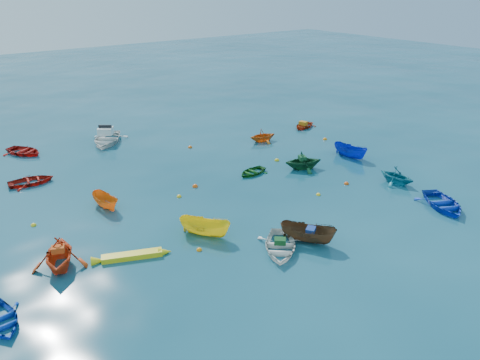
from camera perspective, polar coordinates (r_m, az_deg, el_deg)
ground at (r=29.18m, az=5.89°, el=-3.86°), size 160.00×160.00×0.00m
dinghy_blue_sw at (r=22.81m, az=-27.17°, el=-15.36°), size 2.23×3.01×0.60m
dinghy_white_near at (r=25.23m, az=4.86°, el=-8.54°), size 4.14×4.24×0.72m
sampan_brown_mid at (r=26.16m, az=8.20°, el=-7.45°), size 2.66×3.26×1.21m
dinghy_blue_se at (r=32.22m, az=23.44°, el=-3.06°), size 4.11×4.51×0.77m
dinghy_orange_w at (r=25.51m, az=-20.99°, el=-9.81°), size 3.71×3.95×1.66m
sampan_yellow_mid at (r=26.58m, az=-4.27°, el=-6.72°), size 2.67×3.20×1.19m
dinghy_green_e at (r=34.58m, az=1.48°, el=0.78°), size 2.69×2.15×0.50m
dinghy_cyan_se at (r=34.77m, az=18.45°, el=-0.36°), size 2.37×2.69×1.33m
dinghy_red_nw at (r=36.03m, az=-24.05°, el=-0.40°), size 3.27×2.53×0.62m
sampan_orange_n at (r=30.73m, az=-15.96°, el=-3.23°), size 1.25×2.72×1.02m
dinghy_green_n at (r=35.79m, az=7.67°, el=1.37°), size 3.52×3.32×1.46m
dinghy_red_ne at (r=45.91m, az=7.73°, el=6.37°), size 3.15×2.68×0.55m
sampan_blue_far at (r=38.87m, az=13.23°, el=2.76°), size 1.48×3.16×1.18m
dinghy_red_far at (r=42.39m, az=-24.77°, el=2.91°), size 3.67×4.05×0.69m
dinghy_orange_far at (r=41.58m, az=2.76°, el=4.74°), size 2.74×2.47×1.26m
kayak_yellow at (r=25.14m, az=-12.99°, el=-9.24°), size 3.70×1.94×0.38m
motorboat_white at (r=42.80m, az=-15.91°, el=4.39°), size 5.21×5.46×1.52m
tarp_green_a at (r=25.05m, az=4.90°, el=-7.44°), size 0.77×0.75×0.30m
tarp_blue_a at (r=25.76m, az=8.62°, el=-6.07°), size 0.75×0.70×0.29m
tarp_orange_a at (r=25.06m, az=-21.30°, el=-7.86°), size 0.76×0.67×0.30m
tarp_green_b at (r=35.44m, az=7.60°, el=2.69°), size 0.70×0.78×0.31m
tarp_orange_b at (r=45.70m, az=7.70°, el=6.88°), size 0.75×0.86×0.35m
buoy_or_a at (r=25.24m, az=-4.99°, el=-8.53°), size 0.30×0.30×0.30m
buoy_ye_a at (r=31.63m, az=9.53°, el=-1.82°), size 0.30×0.30×0.30m
buoy_or_b at (r=33.67m, az=12.85°, el=-0.49°), size 0.35×0.35×0.35m
buoy_or_c at (r=32.55m, az=-5.48°, el=-0.83°), size 0.39×0.39×0.39m
buoy_ye_c at (r=31.19m, az=-7.44°, el=-2.05°), size 0.32×0.32×0.32m
buoy_or_d at (r=42.68m, az=10.32°, el=4.87°), size 0.36×0.36×0.36m
buoy_ye_d at (r=30.00m, az=-23.85°, el=-5.11°), size 0.32×0.32×0.32m
buoy_or_e at (r=40.16m, az=-6.10°, el=3.94°), size 0.36×0.36×0.36m
buoy_ye_e at (r=37.16m, az=4.51°, el=2.36°), size 0.37×0.37×0.37m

